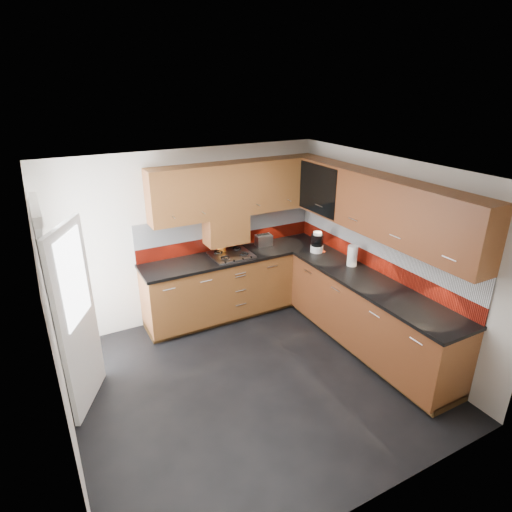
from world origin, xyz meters
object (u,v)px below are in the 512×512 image
utensil_pot (221,246)px  toaster (264,240)px  food_processor (317,243)px  gas_hob (231,255)px

utensil_pot → toaster: utensil_pot is taller
food_processor → gas_hob: bearing=158.6°
gas_hob → toaster: bearing=12.7°
toaster → food_processor: size_ratio=0.82×
utensil_pot → toaster: size_ratio=1.70×
gas_hob → utensil_pot: utensil_pot is taller
food_processor → toaster: bearing=133.4°
utensil_pot → food_processor: utensil_pot is taller
utensil_pot → food_processor: bearing=-28.2°
utensil_pot → food_processor: 1.36m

